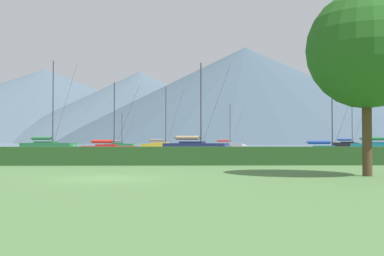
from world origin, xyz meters
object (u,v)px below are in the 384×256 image
at_px(sailboat_slip_5, 110,149).
at_px(sailboat_slip_11, 228,145).
at_px(sailboat_slip_10, 120,146).
at_px(sailboat_slip_0, 328,151).
at_px(sailboat_slip_2, 49,146).
at_px(park_tree, 370,42).
at_px(sailboat_slip_8, 382,147).
at_px(sailboat_slip_6, 350,145).
at_px(sailboat_slip_3, 382,145).
at_px(sailboat_slip_7, 197,147).
at_px(sailboat_slip_4, 163,146).

relative_size(sailboat_slip_5, sailboat_slip_11, 0.92).
bearing_deg(sailboat_slip_11, sailboat_slip_10, -166.91).
xyz_separation_m(sailboat_slip_0, sailboat_slip_2, (-35.00, 24.37, 0.22)).
bearing_deg(sailboat_slip_10, park_tree, -65.46).
distance_m(sailboat_slip_8, sailboat_slip_10, 53.03).
xyz_separation_m(sailboat_slip_0, sailboat_slip_6, (21.94, 54.59, 0.15)).
height_order(sailboat_slip_6, sailboat_slip_10, sailboat_slip_6).
relative_size(sailboat_slip_2, sailboat_slip_8, 1.02).
bearing_deg(sailboat_slip_8, sailboat_slip_6, 91.41).
relative_size(sailboat_slip_8, sailboat_slip_11, 1.48).
xyz_separation_m(sailboat_slip_3, sailboat_slip_10, (-49.47, 12.35, -0.19)).
xyz_separation_m(sailboat_slip_0, sailboat_slip_8, (11.91, 14.77, 0.19)).
bearing_deg(sailboat_slip_0, sailboat_slip_3, 76.83).
height_order(sailboat_slip_10, sailboat_slip_11, sailboat_slip_11).
distance_m(sailboat_slip_10, sailboat_slip_11, 22.31).
xyz_separation_m(sailboat_slip_2, sailboat_slip_6, (56.94, 30.23, -0.07)).
bearing_deg(sailboat_slip_2, sailboat_slip_6, 38.87).
relative_size(sailboat_slip_2, sailboat_slip_5, 1.64).
bearing_deg(sailboat_slip_8, sailboat_slip_10, 153.64).
xyz_separation_m(sailboat_slip_6, park_tree, (-28.42, -81.41, 5.43)).
distance_m(sailboat_slip_2, sailboat_slip_8, 47.88).
bearing_deg(sailboat_slip_6, sailboat_slip_2, -133.41).
distance_m(sailboat_slip_6, sailboat_slip_8, 41.06).
bearing_deg(sailboat_slip_10, sailboat_slip_7, -59.85).
bearing_deg(sailboat_slip_3, sailboat_slip_4, -165.88).
height_order(sailboat_slip_5, sailboat_slip_11, sailboat_slip_11).
xyz_separation_m(sailboat_slip_2, sailboat_slip_7, (21.97, -12.19, -0.02)).
distance_m(sailboat_slip_4, sailboat_slip_7, 20.47).
xyz_separation_m(sailboat_slip_8, park_tree, (-18.39, -41.59, 5.39)).
relative_size(sailboat_slip_4, sailboat_slip_11, 1.17).
distance_m(sailboat_slip_8, park_tree, 45.79).
bearing_deg(sailboat_slip_7, sailboat_slip_10, 130.99).
relative_size(sailboat_slip_2, park_tree, 1.49).
bearing_deg(sailboat_slip_8, sailboat_slip_5, -152.29).
xyz_separation_m(sailboat_slip_0, sailboat_slip_5, (-23.26, 7.20, 0.02)).
bearing_deg(sailboat_slip_8, sailboat_slip_3, 82.11).
xyz_separation_m(sailboat_slip_4, sailboat_slip_11, (12.74, 17.36, -0.05)).
relative_size(sailboat_slip_3, park_tree, 1.33).
distance_m(sailboat_slip_3, sailboat_slip_5, 54.59).
height_order(sailboat_slip_8, park_tree, sailboat_slip_8).
height_order(sailboat_slip_3, sailboat_slip_4, sailboat_slip_3).
relative_size(sailboat_slip_0, sailboat_slip_3, 0.74).
bearing_deg(park_tree, sailboat_slip_5, 116.25).
xyz_separation_m(sailboat_slip_8, sailboat_slip_10, (-39.46, 35.42, -0.19)).
height_order(sailboat_slip_8, sailboat_slip_10, sailboat_slip_8).
distance_m(sailboat_slip_0, sailboat_slip_2, 42.64).
xyz_separation_m(sailboat_slip_5, sailboat_slip_11, (17.99, 42.19, 0.02)).
distance_m(sailboat_slip_5, park_tree, 38.34).
height_order(sailboat_slip_2, sailboat_slip_7, sailboat_slip_2).
height_order(sailboat_slip_4, sailboat_slip_7, sailboat_slip_7).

